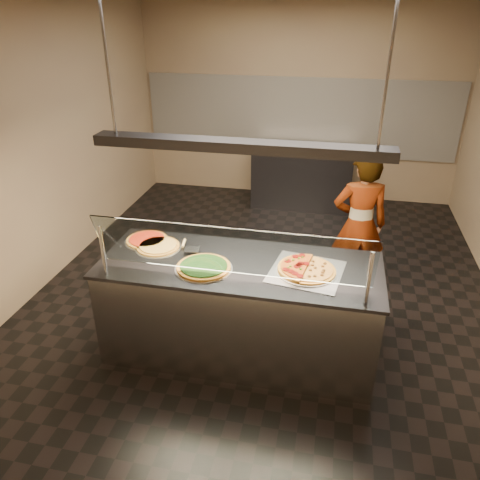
% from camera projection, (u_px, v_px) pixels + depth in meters
% --- Properties ---
extents(ground, '(5.00, 6.00, 0.02)m').
position_uv_depth(ground, '(266.00, 286.00, 5.40)').
color(ground, black).
rests_on(ground, ground).
extents(wall_back, '(5.00, 0.02, 3.00)m').
position_uv_depth(wall_back, '(299.00, 103.00, 7.34)').
color(wall_back, '#9D8965').
rests_on(wall_back, ground).
extents(wall_front, '(5.00, 0.02, 3.00)m').
position_uv_depth(wall_front, '(168.00, 357.00, 2.09)').
color(wall_front, '#9D8965').
rests_on(wall_front, ground).
extents(wall_left, '(0.02, 6.00, 3.00)m').
position_uv_depth(wall_left, '(46.00, 145.00, 5.17)').
color(wall_left, '#9D8965').
rests_on(wall_left, ground).
extents(tile_band, '(4.90, 0.02, 1.20)m').
position_uv_depth(tile_band, '(298.00, 117.00, 7.40)').
color(tile_band, silver).
rests_on(tile_band, wall_back).
extents(serving_counter, '(2.40, 0.94, 0.93)m').
position_uv_depth(serving_counter, '(240.00, 308.00, 4.19)').
color(serving_counter, '#B7B7BC').
rests_on(serving_counter, ground).
extents(sneeze_guard, '(2.16, 0.18, 0.54)m').
position_uv_depth(sneeze_guard, '(230.00, 252.00, 3.54)').
color(sneeze_guard, '#B7B7BC').
rests_on(sneeze_guard, serving_counter).
extents(perforated_tray, '(0.65, 0.65, 0.01)m').
position_uv_depth(perforated_tray, '(306.00, 271.00, 3.85)').
color(perforated_tray, silver).
rests_on(perforated_tray, serving_counter).
extents(half_pizza_pepperoni, '(0.31, 0.50, 0.05)m').
position_uv_depth(half_pizza_pepperoni, '(293.00, 267.00, 3.86)').
color(half_pizza_pepperoni, '#996320').
rests_on(half_pizza_pepperoni, perforated_tray).
extents(half_pizza_sausage, '(0.31, 0.50, 0.04)m').
position_uv_depth(half_pizza_sausage, '(321.00, 270.00, 3.82)').
color(half_pizza_sausage, '#996320').
rests_on(half_pizza_sausage, perforated_tray).
extents(pizza_spinach, '(0.49, 0.49, 0.03)m').
position_uv_depth(pizza_spinach, '(204.00, 267.00, 3.89)').
color(pizza_spinach, silver).
rests_on(pizza_spinach, serving_counter).
extents(pizza_cheese, '(0.41, 0.41, 0.03)m').
position_uv_depth(pizza_cheese, '(158.00, 246.00, 4.23)').
color(pizza_cheese, silver).
rests_on(pizza_cheese, serving_counter).
extents(pizza_tomato, '(0.41, 0.41, 0.03)m').
position_uv_depth(pizza_tomato, '(147.00, 239.00, 4.35)').
color(pizza_tomato, silver).
rests_on(pizza_tomato, serving_counter).
extents(pizza_spatula, '(0.20, 0.23, 0.02)m').
position_uv_depth(pizza_spatula, '(187.00, 245.00, 4.21)').
color(pizza_spatula, '#B7B7BC').
rests_on(pizza_spatula, pizza_spinach).
extents(prep_table, '(1.56, 0.74, 0.93)m').
position_uv_depth(prep_table, '(302.00, 176.00, 7.37)').
color(prep_table, '#303034').
rests_on(prep_table, ground).
extents(worker, '(0.64, 0.47, 1.60)m').
position_uv_depth(worker, '(359.00, 225.00, 4.97)').
color(worker, '#242129').
rests_on(worker, ground).
extents(heat_lamp_housing, '(2.30, 0.18, 0.08)m').
position_uv_depth(heat_lamp_housing, '(240.00, 146.00, 3.51)').
color(heat_lamp_housing, '#303034').
rests_on(heat_lamp_housing, ceiling).
extents(lamp_rod_left, '(0.02, 0.02, 1.01)m').
position_uv_depth(lamp_rod_left, '(107.00, 66.00, 3.45)').
color(lamp_rod_left, '#B7B7BC').
rests_on(lamp_rod_left, ceiling).
extents(lamp_rod_right, '(0.02, 0.02, 1.01)m').
position_uv_depth(lamp_rod_right, '(388.00, 73.00, 3.08)').
color(lamp_rod_right, '#B7B7BC').
rests_on(lamp_rod_right, ceiling).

